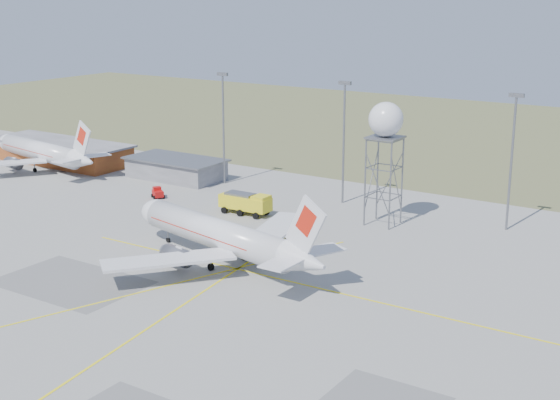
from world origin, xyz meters
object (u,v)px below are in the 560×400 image
Objects in this scene: airliner_main at (220,235)px; radar_tower at (385,157)px; airliner_far at (42,152)px; fire_truck at (246,204)px; baggage_tug at (158,194)px.

radar_tower is at bearing -97.44° from airliner_main.
fire_truck is (53.25, -4.20, -1.86)m from airliner_far.
airliner_far is at bearing 174.95° from fire_truck.
airliner_main is at bearing -0.94° from baggage_tug.
airliner_far reaches higher than baggage_tug.
radar_tower reaches higher than airliner_far.
fire_truck is at bearing -161.33° from radar_tower.
airliner_far is at bearing -177.85° from radar_tower.
airliner_far is 3.87× the size of fire_truck.
radar_tower reaches higher than airliner_main.
fire_truck reaches higher than baggage_tug.
airliner_main is at bearing -110.27° from radar_tower.
fire_truck is at bearing -174.61° from airliner_far.
fire_truck is at bearing -50.06° from airliner_main.
airliner_main is 12.19× the size of baggage_tug.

